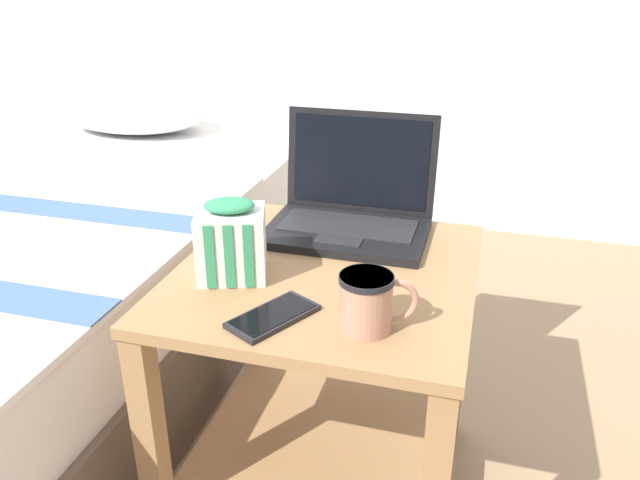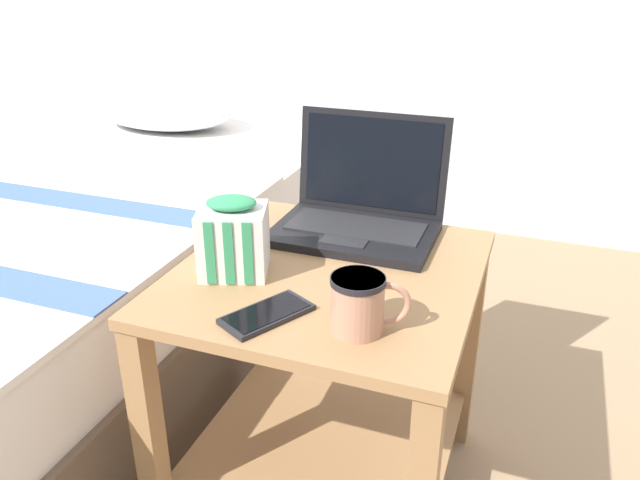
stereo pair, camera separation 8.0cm
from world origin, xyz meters
name	(u,v)px [view 1 (the left image)]	position (x,y,z in m)	size (l,w,h in m)	color
bed	(26,259)	(-1.06, 0.38, 0.25)	(1.41, 1.93, 0.62)	brown
bedside_table	(326,355)	(0.00, 0.00, 0.35)	(0.56, 0.59, 0.55)	#997047
laptop	(349,208)	(0.00, 0.20, 0.60)	(0.34, 0.26, 0.24)	black
mug_front_left	(368,300)	(0.12, -0.18, 0.60)	(0.12, 0.09, 0.09)	tan
snack_bag	(231,241)	(-0.16, -0.07, 0.62)	(0.15, 0.14, 0.15)	silver
cell_phone	(273,316)	(-0.04, -0.20, 0.55)	(0.14, 0.17, 0.01)	black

